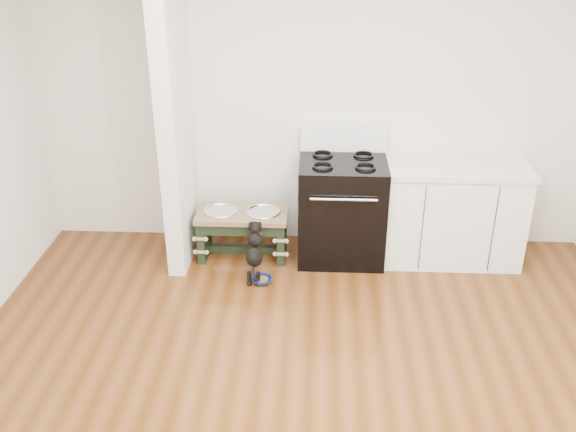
# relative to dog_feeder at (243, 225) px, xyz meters

# --- Properties ---
(ground) EXTENTS (5.00, 5.00, 0.00)m
(ground) POSITION_rel_dog_feeder_xyz_m (0.64, -2.09, -0.32)
(ground) COLOR #49260D
(ground) RESTS_ON ground
(room_shell) EXTENTS (5.00, 5.00, 5.00)m
(room_shell) POSITION_rel_dog_feeder_xyz_m (0.64, -2.09, 1.30)
(room_shell) COLOR silver
(room_shell) RESTS_ON ground
(partition_wall) EXTENTS (0.15, 0.80, 2.70)m
(partition_wall) POSITION_rel_dog_feeder_xyz_m (-0.54, 0.01, 1.03)
(partition_wall) COLOR silver
(partition_wall) RESTS_ON ground
(oven_range) EXTENTS (0.76, 0.69, 1.14)m
(oven_range) POSITION_rel_dog_feeder_xyz_m (0.89, 0.07, 0.16)
(oven_range) COLOR black
(oven_range) RESTS_ON ground
(cabinet_run) EXTENTS (1.24, 0.64, 0.91)m
(cabinet_run) POSITION_rel_dog_feeder_xyz_m (1.87, 0.09, 0.14)
(cabinet_run) COLOR white
(cabinet_run) RESTS_ON ground
(dog_feeder) EXTENTS (0.81, 0.43, 0.46)m
(dog_feeder) POSITION_rel_dog_feeder_xyz_m (0.00, 0.00, 0.00)
(dog_feeder) COLOR black
(dog_feeder) RESTS_ON ground
(puppy) EXTENTS (0.14, 0.42, 0.49)m
(puppy) POSITION_rel_dog_feeder_xyz_m (0.14, -0.37, -0.05)
(puppy) COLOR black
(puppy) RESTS_ON ground
(floor_bowl) EXTENTS (0.18, 0.18, 0.05)m
(floor_bowl) POSITION_rel_dog_feeder_xyz_m (0.21, -0.47, -0.29)
(floor_bowl) COLOR navy
(floor_bowl) RESTS_ON ground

